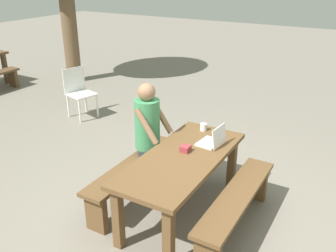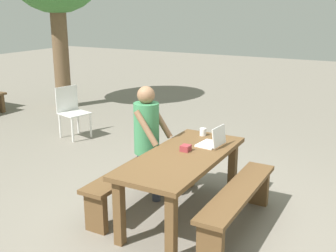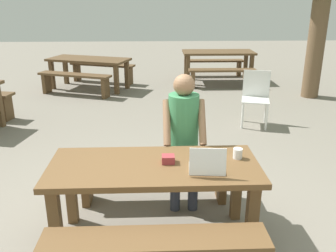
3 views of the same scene
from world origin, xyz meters
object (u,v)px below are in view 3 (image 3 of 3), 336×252
(person_seated, at_px, (184,131))
(small_pouch, at_px, (168,159))
(coffee_mug, at_px, (238,153))
(picnic_table_distant, at_px, (218,56))
(plastic_chair, at_px, (256,96))
(laptop, at_px, (207,166))
(picnic_table_rear, at_px, (89,63))
(picnic_table_front, at_px, (154,176))

(person_seated, bearing_deg, small_pouch, -107.14)
(coffee_mug, bearing_deg, picnic_table_distant, 81.81)
(small_pouch, bearing_deg, plastic_chair, 62.42)
(plastic_chair, bearing_deg, laptop, -97.17)
(small_pouch, xyz_separation_m, picnic_table_rear, (-1.60, 5.65, -0.16))
(picnic_table_distant, bearing_deg, person_seated, -102.54)
(person_seated, bearing_deg, picnic_table_front, -116.37)
(picnic_table_front, xyz_separation_m, laptop, (0.42, -0.17, 0.17))
(laptop, bearing_deg, plastic_chair, -106.37)
(person_seated, bearing_deg, picnic_table_distant, 76.96)
(picnic_table_front, height_order, person_seated, person_seated)
(picnic_table_front, bearing_deg, small_pouch, 12.25)
(coffee_mug, xyz_separation_m, picnic_table_distant, (0.90, 6.22, -0.13))
(picnic_table_front, height_order, laptop, laptop)
(plastic_chair, bearing_deg, coffee_mug, -93.72)
(picnic_table_rear, relative_size, picnic_table_distant, 1.13)
(plastic_chair, xyz_separation_m, picnic_table_distant, (-0.08, 3.27, 0.16))
(small_pouch, xyz_separation_m, picnic_table_distant, (1.50, 6.29, -0.12))
(coffee_mug, height_order, plastic_chair, plastic_chair)
(coffee_mug, bearing_deg, picnic_table_front, -172.68)
(plastic_chair, relative_size, picnic_table_distant, 0.51)
(plastic_chair, distance_m, picnic_table_rear, 4.12)
(picnic_table_front, xyz_separation_m, plastic_chair, (1.70, 3.04, -0.13))
(laptop, bearing_deg, coffee_mug, -134.23)
(small_pouch, height_order, picnic_table_distant, small_pouch)
(coffee_mug, distance_m, picnic_table_rear, 6.00)
(laptop, distance_m, picnic_table_rear, 6.15)
(picnic_table_front, xyz_separation_m, coffee_mug, (0.73, 0.09, 0.16))
(picnic_table_front, xyz_separation_m, person_seated, (0.30, 0.60, 0.18))
(laptop, xyz_separation_m, picnic_table_distant, (1.20, 6.48, -0.15))
(picnic_table_front, distance_m, person_seated, 0.69)
(coffee_mug, xyz_separation_m, plastic_chair, (0.97, 2.95, -0.29))
(laptop, distance_m, small_pouch, 0.36)
(small_pouch, distance_m, person_seated, 0.60)
(plastic_chair, xyz_separation_m, picnic_table_rear, (-3.17, 2.63, 0.12))
(picnic_table_front, xyz_separation_m, small_pouch, (0.12, 0.03, 0.15))
(coffee_mug, relative_size, picnic_table_rear, 0.05)
(picnic_table_front, relative_size, person_seated, 1.30)
(person_seated, distance_m, plastic_chair, 2.84)
(picnic_table_front, xyz_separation_m, picnic_table_rear, (-1.48, 5.67, -0.02))
(picnic_table_front, relative_size, picnic_table_distant, 1.01)
(picnic_table_rear, bearing_deg, picnic_table_front, -55.57)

